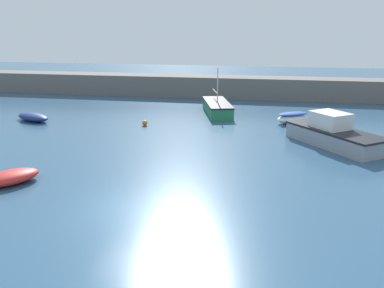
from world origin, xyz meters
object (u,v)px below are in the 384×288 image
object	(u,v)px
mooring_buoy_orange	(145,123)
open_tender_yellow	(33,117)
motorboat_grey_hull	(334,134)
sailboat_twin_hulled	(217,108)
rowboat_with_red_cover	(293,118)
rowboat_blue_near	(9,177)

from	to	relation	value
mooring_buoy_orange	open_tender_yellow	bearing A→B (deg)	-179.40
motorboat_grey_hull	mooring_buoy_orange	xyz separation A→B (m)	(-12.59, 2.91, -0.51)
open_tender_yellow	motorboat_grey_hull	size ratio (longest dim) A/B	0.53
sailboat_twin_hulled	rowboat_with_red_cover	xyz separation A→B (m)	(5.89, -2.41, -0.08)
open_tender_yellow	mooring_buoy_orange	size ratio (longest dim) A/B	8.84
sailboat_twin_hulled	motorboat_grey_hull	distance (m)	11.44
sailboat_twin_hulled	mooring_buoy_orange	bearing A→B (deg)	-56.90
rowboat_blue_near	mooring_buoy_orange	distance (m)	12.56
rowboat_with_red_cover	motorboat_grey_hull	distance (m)	6.12
rowboat_with_red_cover	rowboat_blue_near	bearing A→B (deg)	-164.16
open_tender_yellow	sailboat_twin_hulled	world-z (taller)	sailboat_twin_hulled
open_tender_yellow	rowboat_blue_near	size ratio (longest dim) A/B	1.12
motorboat_grey_hull	sailboat_twin_hulled	bearing A→B (deg)	-173.28
rowboat_with_red_cover	motorboat_grey_hull	bearing A→B (deg)	-102.51
sailboat_twin_hulled	open_tender_yellow	bearing A→B (deg)	-84.01
sailboat_twin_hulled	rowboat_blue_near	xyz separation A→B (m)	(-7.23, -17.49, -0.18)
open_tender_yellow	rowboat_blue_near	bearing A→B (deg)	-39.31
rowboat_with_red_cover	motorboat_grey_hull	size ratio (longest dim) A/B	0.44
motorboat_grey_hull	rowboat_with_red_cover	bearing A→B (deg)	162.64
open_tender_yellow	mooring_buoy_orange	bearing A→B (deg)	25.08
motorboat_grey_hull	rowboat_blue_near	distance (m)	17.92
sailboat_twin_hulled	rowboat_blue_near	world-z (taller)	sailboat_twin_hulled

